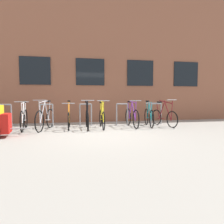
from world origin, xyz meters
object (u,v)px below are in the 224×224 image
object	(u,v)px
bicycle_orange	(69,118)
bicycle_black	(87,118)
bicycle_yellow	(102,118)
bicycle_silver	(45,118)
bicycle_teal	(149,116)
bicycle_maroon	(164,117)
bicycle_purple	(132,117)
bicycle_white	(24,119)

from	to	relation	value
bicycle_orange	bicycle_black	bearing A→B (deg)	-14.26
bicycle_orange	bicycle_yellow	size ratio (longest dim) A/B	1.00
bicycle_silver	bicycle_teal	size ratio (longest dim) A/B	1.02
bicycle_orange	bicycle_teal	size ratio (longest dim) A/B	0.99
bicycle_orange	bicycle_yellow	bearing A→B (deg)	-5.28
bicycle_maroon	bicycle_purple	size ratio (longest dim) A/B	0.93
bicycle_silver	bicycle_yellow	bearing A→B (deg)	1.78
bicycle_maroon	bicycle_teal	bearing A→B (deg)	170.42
bicycle_yellow	bicycle_black	distance (m)	0.56
bicycle_orange	bicycle_black	xyz separation A→B (m)	(0.66, -0.17, 0.01)
bicycle_white	bicycle_purple	distance (m)	3.99
bicycle_white	bicycle_yellow	bearing A→B (deg)	-1.61
bicycle_maroon	bicycle_silver	size ratio (longest dim) A/B	0.95
bicycle_maroon	bicycle_purple	xyz separation A→B (m)	(-1.33, 0.07, 0.02)
bicycle_white	bicycle_maroon	world-z (taller)	bicycle_maroon
bicycle_purple	bicycle_yellow	bearing A→B (deg)	-173.71
bicycle_maroon	bicycle_yellow	bearing A→B (deg)	-178.47
bicycle_white	bicycle_purple	size ratio (longest dim) A/B	0.97
bicycle_yellow	bicycle_purple	bearing A→B (deg)	6.29
bicycle_maroon	bicycle_black	bearing A→B (deg)	-177.74
bicycle_purple	bicycle_white	bearing A→B (deg)	-179.22
bicycle_purple	bicycle_black	world-z (taller)	bicycle_black
bicycle_teal	bicycle_silver	bearing A→B (deg)	-176.65
bicycle_teal	bicycle_yellow	bearing A→B (deg)	-174.99
bicycle_white	bicycle_purple	world-z (taller)	bicycle_purple
bicycle_black	bicycle_silver	bearing A→B (deg)	-179.66
bicycle_maroon	bicycle_purple	bearing A→B (deg)	177.19
bicycle_silver	bicycle_purple	bearing A→B (deg)	3.46
bicycle_silver	bicycle_black	xyz separation A→B (m)	(1.48, 0.01, -0.03)
bicycle_silver	bicycle_teal	world-z (taller)	bicycle_silver
bicycle_maroon	bicycle_silver	xyz separation A→B (m)	(-4.58, -0.13, 0.03)
bicycle_orange	bicycle_black	distance (m)	0.68
bicycle_silver	bicycle_orange	bearing A→B (deg)	12.07
bicycle_yellow	bicycle_silver	distance (m)	2.04
bicycle_white	bicycle_yellow	world-z (taller)	bicycle_yellow
bicycle_yellow	bicycle_teal	xyz separation A→B (m)	(1.93, 0.17, 0.00)
bicycle_black	bicycle_orange	bearing A→B (deg)	165.74
bicycle_yellow	bicycle_silver	xyz separation A→B (m)	(-2.04, -0.06, 0.03)
bicycle_yellow	bicycle_white	bearing A→B (deg)	178.39
bicycle_maroon	bicycle_orange	xyz separation A→B (m)	(-3.75, 0.05, 0.00)
bicycle_silver	bicycle_teal	bearing A→B (deg)	3.35
bicycle_orange	bicycle_black	size ratio (longest dim) A/B	0.96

